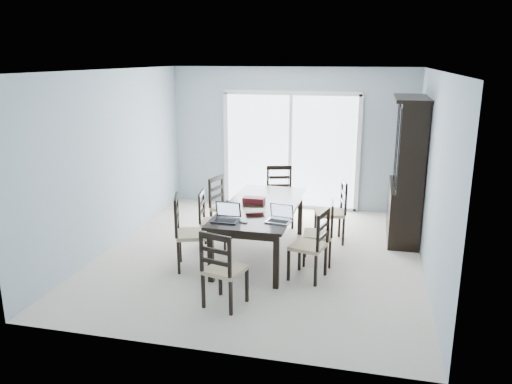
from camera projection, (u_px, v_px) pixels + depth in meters
floor at (261, 255)px, 7.21m from camera, size 5.00×5.00×0.00m
ceiling at (261, 70)px, 6.53m from camera, size 5.00×5.00×0.00m
back_wall at (291, 139)px, 9.22m from camera, size 4.50×0.02×2.60m
wall_left at (113, 160)px, 7.37m from camera, size 0.02×5.00×2.60m
wall_right at (432, 176)px, 6.37m from camera, size 0.02×5.00×2.60m
balcony at (297, 195)px, 10.51m from camera, size 4.50×2.00×0.10m
railing at (305, 158)px, 11.29m from camera, size 4.50×0.06×1.10m
dining_table at (261, 210)px, 7.03m from camera, size 1.00×2.20×0.75m
china_hutch at (407, 171)px, 7.65m from camera, size 0.50×1.38×2.20m
sliding_door at (290, 151)px, 9.25m from camera, size 2.52×0.05×2.18m
chair_left_near at (186, 224)px, 6.62m from camera, size 0.57×0.56×1.17m
chair_left_mid at (209, 214)px, 7.32m from camera, size 0.45×0.44×1.01m
chair_left_far at (222, 199)px, 7.96m from camera, size 0.51×0.50×1.07m
chair_right_near at (315, 238)px, 6.27m from camera, size 0.50×0.49×1.08m
chair_right_mid at (325, 226)px, 6.80m from camera, size 0.42×0.41×1.02m
chair_right_far at (336, 204)px, 7.60m from camera, size 0.52×0.51×1.12m
chair_end_near at (221, 262)px, 5.54m from camera, size 0.49×0.50×1.07m
chair_end_far at (280, 189)px, 8.43m from camera, size 0.53×0.54×1.14m
laptop_dark at (225, 217)px, 6.31m from camera, size 0.33×0.23×0.23m
laptop_silver at (278, 218)px, 6.28m from camera, size 0.34×0.26×0.21m
book_stack at (255, 212)px, 6.65m from camera, size 0.30×0.27×0.04m
cell_phone at (243, 222)px, 6.28m from camera, size 0.11×0.09×0.01m
game_box at (254, 200)px, 7.13m from camera, size 0.31×0.15×0.08m
hot_tub at (263, 167)px, 10.67m from camera, size 1.98×1.78×0.99m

